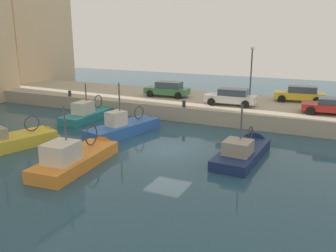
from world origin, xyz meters
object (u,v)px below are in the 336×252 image
at_px(fishing_boat_blue, 127,132).
at_px(fishing_boat_yellow, 16,145).
at_px(fishing_boat_navy, 244,155).
at_px(fishing_boat_orange, 79,162).
at_px(parked_car_green, 168,89).
at_px(parked_car_yellow, 300,94).
at_px(parked_car_red, 333,106).
at_px(mooring_bollard_mid, 184,104).
at_px(quay_streetlamp, 252,64).
at_px(parked_car_white, 231,97).
at_px(fishing_boat_teal, 91,117).
at_px(mooring_bollard_north, 70,94).

height_order(fishing_boat_blue, fishing_boat_yellow, fishing_boat_blue).
relative_size(fishing_boat_navy, fishing_boat_orange, 0.95).
distance_m(fishing_boat_yellow, parked_car_green, 15.51).
xyz_separation_m(fishing_boat_navy, parked_car_green, (10.39, 9.99, 1.82)).
bearing_deg(fishing_boat_yellow, fishing_boat_orange, -97.61).
bearing_deg(parked_car_yellow, parked_car_red, -146.60).
distance_m(fishing_boat_blue, fishing_boat_yellow, 7.59).
distance_m(fishing_boat_navy, fishing_boat_orange, 9.67).
height_order(fishing_boat_yellow, mooring_bollard_mid, fishing_boat_yellow).
bearing_deg(quay_streetlamp, fishing_boat_navy, -168.52).
bearing_deg(parked_car_white, fishing_boat_navy, -159.59).
height_order(fishing_boat_orange, parked_car_yellow, fishing_boat_orange).
relative_size(fishing_boat_blue, fishing_boat_teal, 1.09).
xyz_separation_m(fishing_boat_navy, parked_car_yellow, (13.12, -1.79, 1.80)).
height_order(fishing_boat_navy, parked_car_yellow, fishing_boat_navy).
xyz_separation_m(fishing_boat_orange, mooring_bollard_north, (11.77, 10.54, 1.31)).
bearing_deg(parked_car_green, parked_car_yellow, -76.96).
distance_m(fishing_boat_navy, quay_streetlamp, 13.13).
bearing_deg(fishing_boat_blue, parked_car_red, -60.68).
bearing_deg(parked_car_green, quay_streetlamp, -76.92).
bearing_deg(mooring_bollard_north, parked_car_yellow, -72.03).
relative_size(parked_car_white, parked_car_red, 0.96).
bearing_deg(fishing_boat_navy, parked_car_yellow, -7.78).
height_order(parked_car_green, mooring_bollard_north, parked_car_green).
bearing_deg(parked_car_yellow, mooring_bollard_mid, 128.15).
distance_m(mooring_bollard_mid, quay_streetlamp, 7.64).
distance_m(parked_car_white, parked_car_red, 7.89).
distance_m(fishing_boat_yellow, parked_car_yellow, 23.68).
height_order(parked_car_yellow, quay_streetlamp, quay_streetlamp).
bearing_deg(fishing_boat_orange, quay_streetlamp, -17.94).
bearing_deg(fishing_boat_orange, parked_car_yellow, -28.28).
relative_size(fishing_boat_orange, parked_car_white, 1.61).
relative_size(fishing_boat_blue, parked_car_green, 1.64).
bearing_deg(fishing_boat_teal, quay_streetlamp, -55.39).
xyz_separation_m(fishing_boat_orange, parked_car_yellow, (18.40, -9.90, 1.75)).
distance_m(fishing_boat_blue, quay_streetlamp, 13.39).
height_order(parked_car_white, mooring_bollard_north, parked_car_white).
distance_m(parked_car_red, mooring_bollard_north, 23.32).
xyz_separation_m(fishing_boat_teal, quay_streetlamp, (8.18, -11.85, 4.31)).
distance_m(fishing_boat_orange, mooring_bollard_mid, 11.93).
xyz_separation_m(fishing_boat_teal, parked_car_green, (6.43, -4.32, 1.79)).
bearing_deg(fishing_boat_orange, parked_car_white, -18.40).
distance_m(parked_car_yellow, mooring_bollard_north, 21.49).
relative_size(fishing_boat_teal, fishing_boat_orange, 0.95).
distance_m(mooring_bollard_north, quay_streetlamp, 17.40).
height_order(parked_car_yellow, mooring_bollard_north, parked_car_yellow).
bearing_deg(fishing_boat_yellow, fishing_boat_navy, -72.08).
xyz_separation_m(fishing_boat_teal, mooring_bollard_north, (2.53, 4.33, 1.33)).
bearing_deg(mooring_bollard_mid, fishing_boat_blue, 155.09).
bearing_deg(quay_streetlamp, mooring_bollard_mid, 143.48).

